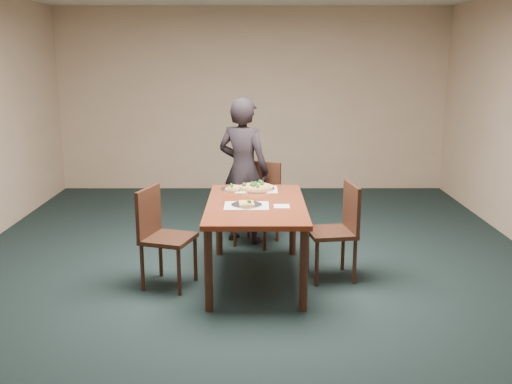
{
  "coord_description": "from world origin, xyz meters",
  "views": [
    {
      "loc": [
        0.04,
        -4.9,
        2.06
      ],
      "look_at": [
        0.05,
        0.17,
        0.85
      ],
      "focal_mm": 40.0,
      "sensor_mm": 36.0,
      "label": 1
    }
  ],
  "objects_px": {
    "pizza_pan": "(256,187)",
    "slice_plate_far": "(234,188)",
    "diner": "(243,171)",
    "chair_right": "(339,226)",
    "dining_table": "(256,212)",
    "slice_plate_near": "(247,204)",
    "chair_left": "(160,231)",
    "chair_far": "(259,198)"
  },
  "relations": [
    {
      "from": "chair_right",
      "to": "slice_plate_far",
      "type": "distance_m",
      "value": 1.14
    },
    {
      "from": "diner",
      "to": "pizza_pan",
      "type": "distance_m",
      "value": 0.65
    },
    {
      "from": "diner",
      "to": "chair_right",
      "type": "bearing_deg",
      "value": 154.42
    },
    {
      "from": "chair_left",
      "to": "diner",
      "type": "xyz_separation_m",
      "value": [
        0.73,
        1.29,
        0.3
      ]
    },
    {
      "from": "slice_plate_far",
      "to": "chair_right",
      "type": "bearing_deg",
      "value": -25.88
    },
    {
      "from": "chair_far",
      "to": "chair_right",
      "type": "height_order",
      "value": "same"
    },
    {
      "from": "chair_far",
      "to": "chair_left",
      "type": "relative_size",
      "value": 1.0
    },
    {
      "from": "chair_left",
      "to": "chair_right",
      "type": "bearing_deg",
      "value": -66.58
    },
    {
      "from": "chair_right",
      "to": "diner",
      "type": "xyz_separation_m",
      "value": [
        -0.92,
        1.12,
        0.3
      ]
    },
    {
      "from": "pizza_pan",
      "to": "slice_plate_far",
      "type": "xyz_separation_m",
      "value": [
        -0.22,
        -0.0,
        -0.01
      ]
    },
    {
      "from": "pizza_pan",
      "to": "slice_plate_far",
      "type": "relative_size",
      "value": 1.32
    },
    {
      "from": "chair_far",
      "to": "slice_plate_near",
      "type": "distance_m",
      "value": 1.25
    },
    {
      "from": "dining_table",
      "to": "chair_far",
      "type": "distance_m",
      "value": 1.12
    },
    {
      "from": "slice_plate_near",
      "to": "slice_plate_far",
      "type": "relative_size",
      "value": 1.0
    },
    {
      "from": "chair_right",
      "to": "chair_left",
      "type": "bearing_deg",
      "value": -92.82
    },
    {
      "from": "chair_far",
      "to": "slice_plate_far",
      "type": "distance_m",
      "value": 0.68
    },
    {
      "from": "slice_plate_near",
      "to": "chair_far",
      "type": "bearing_deg",
      "value": 84.33
    },
    {
      "from": "chair_left",
      "to": "slice_plate_far",
      "type": "distance_m",
      "value": 0.96
    },
    {
      "from": "diner",
      "to": "pizza_pan",
      "type": "height_order",
      "value": "diner"
    },
    {
      "from": "chair_left",
      "to": "chair_far",
      "type": "bearing_deg",
      "value": -18.66
    },
    {
      "from": "pizza_pan",
      "to": "chair_right",
      "type": "bearing_deg",
      "value": -32.09
    },
    {
      "from": "chair_far",
      "to": "slice_plate_near",
      "type": "relative_size",
      "value": 3.25
    },
    {
      "from": "pizza_pan",
      "to": "dining_table",
      "type": "bearing_deg",
      "value": -90.48
    },
    {
      "from": "dining_table",
      "to": "chair_left",
      "type": "bearing_deg",
      "value": -171.75
    },
    {
      "from": "slice_plate_far",
      "to": "diner",
      "type": "bearing_deg",
      "value": 82.96
    },
    {
      "from": "chair_far",
      "to": "slice_plate_far",
      "type": "height_order",
      "value": "chair_far"
    },
    {
      "from": "chair_left",
      "to": "slice_plate_far",
      "type": "xyz_separation_m",
      "value": [
        0.65,
        0.66,
        0.25
      ]
    },
    {
      "from": "pizza_pan",
      "to": "slice_plate_far",
      "type": "height_order",
      "value": "pizza_pan"
    },
    {
      "from": "dining_table",
      "to": "slice_plate_near",
      "type": "distance_m",
      "value": 0.17
    },
    {
      "from": "chair_far",
      "to": "chair_left",
      "type": "height_order",
      "value": "same"
    },
    {
      "from": "chair_left",
      "to": "pizza_pan",
      "type": "distance_m",
      "value": 1.12
    },
    {
      "from": "diner",
      "to": "slice_plate_far",
      "type": "height_order",
      "value": "diner"
    },
    {
      "from": "diner",
      "to": "slice_plate_far",
      "type": "relative_size",
      "value": 5.84
    },
    {
      "from": "diner",
      "to": "slice_plate_far",
      "type": "distance_m",
      "value": 0.64
    },
    {
      "from": "diner",
      "to": "dining_table",
      "type": "bearing_deg",
      "value": 121.71
    },
    {
      "from": "pizza_pan",
      "to": "slice_plate_near",
      "type": "bearing_deg",
      "value": -97.82
    },
    {
      "from": "pizza_pan",
      "to": "slice_plate_far",
      "type": "distance_m",
      "value": 0.22
    },
    {
      "from": "chair_far",
      "to": "pizza_pan",
      "type": "relative_size",
      "value": 2.47
    },
    {
      "from": "chair_left",
      "to": "pizza_pan",
      "type": "xyz_separation_m",
      "value": [
        0.87,
        0.66,
        0.26
      ]
    },
    {
      "from": "chair_right",
      "to": "pizza_pan",
      "type": "height_order",
      "value": "chair_right"
    },
    {
      "from": "dining_table",
      "to": "chair_right",
      "type": "xyz_separation_m",
      "value": [
        0.78,
        0.04,
        -0.14
      ]
    },
    {
      "from": "slice_plate_far",
      "to": "chair_far",
      "type": "bearing_deg",
      "value": 66.42
    }
  ]
}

